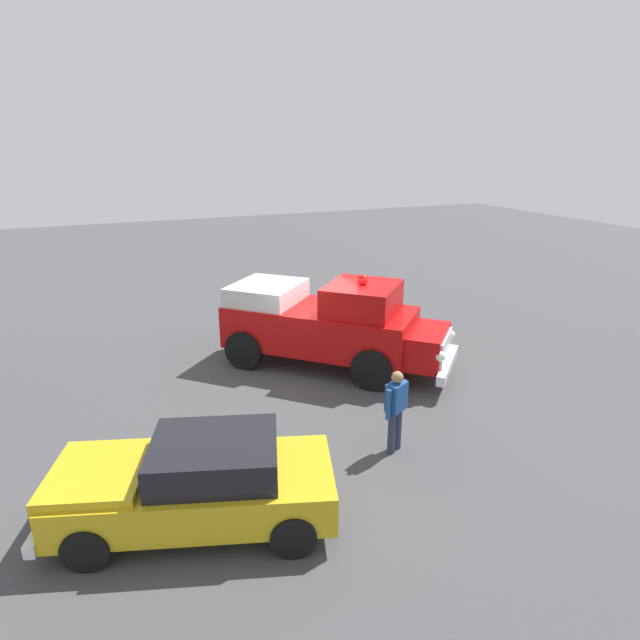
{
  "coord_description": "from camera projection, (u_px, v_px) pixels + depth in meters",
  "views": [
    {
      "loc": [
        12.43,
        -5.0,
        5.76
      ],
      "look_at": [
        0.04,
        0.37,
        1.25
      ],
      "focal_mm": 30.19,
      "sensor_mm": 36.0,
      "label": 1
    }
  ],
  "objects": [
    {
      "name": "spectator_standing",
      "position": [
        396.0,
        406.0,
        10.24
      ],
      "size": [
        0.42,
        0.62,
        1.68
      ],
      "color": "#2D334C",
      "rests_on": "ground"
    },
    {
      "name": "lawn_chair_near_truck",
      "position": [
        337.0,
        309.0,
        17.38
      ],
      "size": [
        0.54,
        0.55,
        1.02
      ],
      "color": "#B7BABF",
      "rests_on": "ground"
    },
    {
      "name": "vintage_fire_truck",
      "position": [
        328.0,
        323.0,
        14.17
      ],
      "size": [
        5.73,
        5.75,
        2.59
      ],
      "color": "black",
      "rests_on": "ground"
    },
    {
      "name": "ground_plane",
      "position": [
        307.0,
        365.0,
        14.53
      ],
      "size": [
        60.0,
        60.0,
        0.0
      ],
      "primitive_type": "plane",
      "color": "#424244"
    },
    {
      "name": "spectator_seated",
      "position": [
        338.0,
        307.0,
        17.22
      ],
      "size": [
        0.56,
        0.42,
        1.29
      ],
      "color": "#383842",
      "rests_on": "ground"
    },
    {
      "name": "classic_hot_rod",
      "position": [
        194.0,
        482.0,
        8.31
      ],
      "size": [
        3.12,
        4.72,
        1.46
      ],
      "color": "black",
      "rests_on": "ground"
    },
    {
      "name": "lawn_chair_by_car",
      "position": [
        363.0,
        308.0,
        17.43
      ],
      "size": [
        0.69,
        0.69,
        1.02
      ],
      "color": "#B7BABF",
      "rests_on": "ground"
    }
  ]
}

